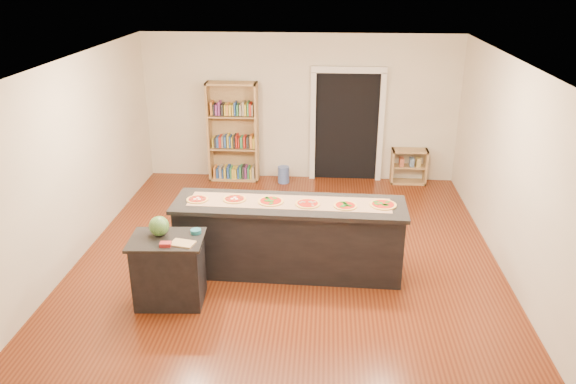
# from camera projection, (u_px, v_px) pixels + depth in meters

# --- Properties ---
(room) EXTENTS (6.00, 7.00, 2.80)m
(room) POSITION_uv_depth(u_px,v_px,m) (287.00, 170.00, 7.50)
(room) COLOR beige
(room) RESTS_ON ground
(doorway) EXTENTS (1.40, 0.09, 2.21)m
(doorway) POSITION_uv_depth(u_px,v_px,m) (347.00, 120.00, 10.71)
(doorway) COLOR black
(doorway) RESTS_ON room
(kitchen_island) EXTENTS (3.09, 0.84, 1.02)m
(kitchen_island) POSITION_uv_depth(u_px,v_px,m) (289.00, 237.00, 7.61)
(kitchen_island) COLOR black
(kitchen_island) RESTS_ON ground
(side_counter) EXTENTS (0.89, 0.65, 0.88)m
(side_counter) POSITION_uv_depth(u_px,v_px,m) (169.00, 270.00, 6.93)
(side_counter) COLOR black
(side_counter) RESTS_ON ground
(bookshelf) EXTENTS (0.96, 0.34, 1.92)m
(bookshelf) POSITION_uv_depth(u_px,v_px,m) (233.00, 132.00, 10.78)
(bookshelf) COLOR tan
(bookshelf) RESTS_ON ground
(low_shelf) EXTENTS (0.68, 0.29, 0.68)m
(low_shelf) POSITION_uv_depth(u_px,v_px,m) (409.00, 166.00, 10.81)
(low_shelf) COLOR tan
(low_shelf) RESTS_ON ground
(waste_bin) EXTENTS (0.22, 0.22, 0.32)m
(waste_bin) POSITION_uv_depth(u_px,v_px,m) (284.00, 175.00, 10.90)
(waste_bin) COLOR #4A63A4
(waste_bin) RESTS_ON ground
(kraft_paper) EXTENTS (2.69, 0.54, 0.00)m
(kraft_paper) POSITION_uv_depth(u_px,v_px,m) (289.00, 202.00, 7.44)
(kraft_paper) COLOR #8D6949
(kraft_paper) RESTS_ON kitchen_island
(watermelon) EXTENTS (0.25, 0.25, 0.25)m
(watermelon) POSITION_uv_depth(u_px,v_px,m) (159.00, 226.00, 6.81)
(watermelon) COLOR #144214
(watermelon) RESTS_ON side_counter
(cutting_board) EXTENTS (0.31, 0.24, 0.02)m
(cutting_board) POSITION_uv_depth(u_px,v_px,m) (183.00, 243.00, 6.63)
(cutting_board) COLOR tan
(cutting_board) RESTS_ON side_counter
(package_red) EXTENTS (0.14, 0.10, 0.05)m
(package_red) POSITION_uv_depth(u_px,v_px,m) (166.00, 244.00, 6.58)
(package_red) COLOR maroon
(package_red) RESTS_ON side_counter
(package_teal) EXTENTS (0.13, 0.13, 0.05)m
(package_teal) POSITION_uv_depth(u_px,v_px,m) (196.00, 231.00, 6.89)
(package_teal) COLOR #195966
(package_teal) RESTS_ON side_counter
(pizza_a) EXTENTS (0.30, 0.30, 0.02)m
(pizza_a) POSITION_uv_depth(u_px,v_px,m) (197.00, 199.00, 7.50)
(pizza_a) COLOR tan
(pizza_a) RESTS_ON kitchen_island
(pizza_b) EXTENTS (0.30, 0.30, 0.02)m
(pizza_b) POSITION_uv_depth(u_px,v_px,m) (234.00, 199.00, 7.51)
(pizza_b) COLOR tan
(pizza_b) RESTS_ON kitchen_island
(pizza_c) EXTENTS (0.33, 0.33, 0.02)m
(pizza_c) POSITION_uv_depth(u_px,v_px,m) (271.00, 201.00, 7.45)
(pizza_c) COLOR tan
(pizza_c) RESTS_ON kitchen_island
(pizza_d) EXTENTS (0.33, 0.33, 0.02)m
(pizza_d) POSITION_uv_depth(u_px,v_px,m) (308.00, 204.00, 7.37)
(pizza_d) COLOR tan
(pizza_d) RESTS_ON kitchen_island
(pizza_e) EXTENTS (0.32, 0.32, 0.02)m
(pizza_e) POSITION_uv_depth(u_px,v_px,m) (345.00, 206.00, 7.31)
(pizza_e) COLOR tan
(pizza_e) RESTS_ON kitchen_island
(pizza_f) EXTENTS (0.34, 0.34, 0.02)m
(pizza_f) POSITION_uv_depth(u_px,v_px,m) (383.00, 205.00, 7.34)
(pizza_f) COLOR tan
(pizza_f) RESTS_ON kitchen_island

